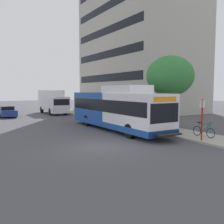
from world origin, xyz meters
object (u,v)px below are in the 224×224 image
(bus_stop_sign_pole, at_px, (202,116))
(bicycle_parked, at_px, (204,131))
(street_tree_near_stop, at_px, (170,76))
(box_truck_background, at_px, (53,101))
(transit_bus, at_px, (116,109))
(parked_car_far_lane, at_px, (7,111))

(bus_stop_sign_pole, distance_m, bicycle_parked, 1.69)
(street_tree_near_stop, xyz_separation_m, box_truck_background, (-4.08, 18.62, -2.70))
(box_truck_background, bearing_deg, transit_bus, -89.90)
(bus_stop_sign_pole, bearing_deg, street_tree_near_stop, 67.29)
(transit_bus, bearing_deg, street_tree_near_stop, -25.33)
(box_truck_background, bearing_deg, bicycle_parked, -82.44)
(bus_stop_sign_pole, height_order, box_truck_background, box_truck_background)
(transit_bus, bearing_deg, bicycle_parked, -64.28)
(transit_bus, bearing_deg, bus_stop_sign_pole, -74.52)
(bus_stop_sign_pole, relative_size, bicycle_parked, 1.48)
(transit_bus, bearing_deg, parked_car_far_lane, 111.84)
(bus_stop_sign_pole, distance_m, street_tree_near_stop, 6.16)
(transit_bus, relative_size, bicycle_parked, 6.96)
(transit_bus, xyz_separation_m, bus_stop_sign_pole, (1.93, -6.98, -0.05))
(bicycle_parked, relative_size, parked_car_far_lane, 0.39)
(transit_bus, relative_size, bus_stop_sign_pole, 4.71)
(transit_bus, height_order, parked_car_far_lane, transit_bus)
(bus_stop_sign_pole, bearing_deg, parked_car_far_lane, 109.92)
(transit_bus, distance_m, street_tree_near_stop, 5.25)
(bicycle_parked, bearing_deg, bus_stop_sign_pole, -146.91)
(transit_bus, height_order, box_truck_background, transit_bus)
(bus_stop_sign_pole, bearing_deg, box_truck_background, 94.73)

